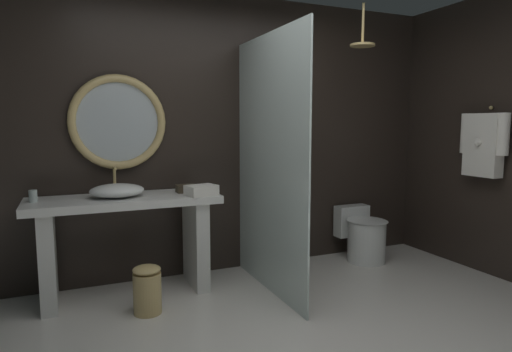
{
  "coord_description": "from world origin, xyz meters",
  "views": [
    {
      "loc": [
        -1.31,
        -2.1,
        1.42
      ],
      "look_at": [
        -0.02,
        0.88,
        1.03
      ],
      "focal_mm": 30.81,
      "sensor_mm": 36.0,
      "label": 1
    }
  ],
  "objects_px": {
    "round_wall_mirror": "(118,122)",
    "hanging_bathrobe": "(483,142)",
    "toilet": "(363,236)",
    "folded_hand_towel": "(201,190)",
    "tissue_box": "(186,189)",
    "waste_bin": "(147,289)",
    "rain_shower_head": "(363,42)",
    "vessel_sink": "(117,190)",
    "tumbler_cup": "(33,196)"
  },
  "relations": [
    {
      "from": "tissue_box",
      "to": "rain_shower_head",
      "type": "xyz_separation_m",
      "value": [
        1.6,
        -0.27,
        1.3
      ]
    },
    {
      "from": "vessel_sink",
      "to": "rain_shower_head",
      "type": "xyz_separation_m",
      "value": [
        2.18,
        -0.24,
        1.28
      ]
    },
    {
      "from": "round_wall_mirror",
      "to": "waste_bin",
      "type": "xyz_separation_m",
      "value": [
        0.09,
        -0.69,
        -1.24
      ]
    },
    {
      "from": "waste_bin",
      "to": "folded_hand_towel",
      "type": "bearing_deg",
      "value": 26.19
    },
    {
      "from": "tissue_box",
      "to": "round_wall_mirror",
      "type": "relative_size",
      "value": 0.2
    },
    {
      "from": "waste_bin",
      "to": "round_wall_mirror",
      "type": "bearing_deg",
      "value": 97.45
    },
    {
      "from": "tissue_box",
      "to": "toilet",
      "type": "xyz_separation_m",
      "value": [
        1.85,
        -0.04,
        -0.6
      ]
    },
    {
      "from": "toilet",
      "to": "folded_hand_towel",
      "type": "xyz_separation_m",
      "value": [
        -1.78,
        -0.17,
        0.61
      ]
    },
    {
      "from": "rain_shower_head",
      "to": "folded_hand_towel",
      "type": "bearing_deg",
      "value": 177.77
    },
    {
      "from": "waste_bin",
      "to": "tissue_box",
      "type": "bearing_deg",
      "value": 46.92
    },
    {
      "from": "rain_shower_head",
      "to": "hanging_bathrobe",
      "type": "distance_m",
      "value": 1.45
    },
    {
      "from": "round_wall_mirror",
      "to": "waste_bin",
      "type": "distance_m",
      "value": 1.42
    },
    {
      "from": "toilet",
      "to": "tissue_box",
      "type": "bearing_deg",
      "value": 178.86
    },
    {
      "from": "vessel_sink",
      "to": "toilet",
      "type": "relative_size",
      "value": 0.76
    },
    {
      "from": "round_wall_mirror",
      "to": "vessel_sink",
      "type": "bearing_deg",
      "value": -102.06
    },
    {
      "from": "rain_shower_head",
      "to": "folded_hand_towel",
      "type": "xyz_separation_m",
      "value": [
        -1.53,
        0.06,
        -1.29
      ]
    },
    {
      "from": "tumbler_cup",
      "to": "round_wall_mirror",
      "type": "bearing_deg",
      "value": 20.18
    },
    {
      "from": "tumbler_cup",
      "to": "toilet",
      "type": "bearing_deg",
      "value": -0.56
    },
    {
      "from": "round_wall_mirror",
      "to": "hanging_bathrobe",
      "type": "distance_m",
      "value": 3.28
    },
    {
      "from": "hanging_bathrobe",
      "to": "folded_hand_towel",
      "type": "relative_size",
      "value": 2.69
    },
    {
      "from": "rain_shower_head",
      "to": "folded_hand_towel",
      "type": "relative_size",
      "value": 1.59
    },
    {
      "from": "vessel_sink",
      "to": "rain_shower_head",
      "type": "relative_size",
      "value": 1.12
    },
    {
      "from": "toilet",
      "to": "tumbler_cup",
      "type": "bearing_deg",
      "value": 179.44
    },
    {
      "from": "tumbler_cup",
      "to": "round_wall_mirror",
      "type": "distance_m",
      "value": 0.9
    },
    {
      "from": "vessel_sink",
      "to": "folded_hand_towel",
      "type": "xyz_separation_m",
      "value": [
        0.65,
        -0.18,
        -0.01
      ]
    },
    {
      "from": "tissue_box",
      "to": "hanging_bathrobe",
      "type": "xyz_separation_m",
      "value": [
        2.59,
        -0.8,
        0.39
      ]
    },
    {
      "from": "rain_shower_head",
      "to": "hanging_bathrobe",
      "type": "bearing_deg",
      "value": -28.39
    },
    {
      "from": "round_wall_mirror",
      "to": "toilet",
      "type": "bearing_deg",
      "value": -6.57
    },
    {
      "from": "round_wall_mirror",
      "to": "rain_shower_head",
      "type": "relative_size",
      "value": 2.11
    },
    {
      "from": "vessel_sink",
      "to": "tumbler_cup",
      "type": "bearing_deg",
      "value": 177.79
    },
    {
      "from": "tumbler_cup",
      "to": "tissue_box",
      "type": "relative_size",
      "value": 0.58
    },
    {
      "from": "tumbler_cup",
      "to": "hanging_bathrobe",
      "type": "relative_size",
      "value": 0.14
    },
    {
      "from": "round_wall_mirror",
      "to": "hanging_bathrobe",
      "type": "relative_size",
      "value": 1.25
    },
    {
      "from": "hanging_bathrobe",
      "to": "toilet",
      "type": "relative_size",
      "value": 1.15
    },
    {
      "from": "hanging_bathrobe",
      "to": "toilet",
      "type": "xyz_separation_m",
      "value": [
        -0.73,
        0.76,
        -0.99
      ]
    },
    {
      "from": "round_wall_mirror",
      "to": "hanging_bathrobe",
      "type": "xyz_separation_m",
      "value": [
        3.1,
        -1.04,
        -0.18
      ]
    },
    {
      "from": "toilet",
      "to": "vessel_sink",
      "type": "bearing_deg",
      "value": 179.86
    },
    {
      "from": "round_wall_mirror",
      "to": "hanging_bathrobe",
      "type": "bearing_deg",
      "value": -18.49
    },
    {
      "from": "tissue_box",
      "to": "waste_bin",
      "type": "relative_size",
      "value": 0.44
    },
    {
      "from": "tumbler_cup",
      "to": "rain_shower_head",
      "type": "xyz_separation_m",
      "value": [
        2.78,
        -0.26,
        1.29
      ]
    },
    {
      "from": "vessel_sink",
      "to": "hanging_bathrobe",
      "type": "height_order",
      "value": "hanging_bathrobe"
    },
    {
      "from": "vessel_sink",
      "to": "tumbler_cup",
      "type": "distance_m",
      "value": 0.61
    },
    {
      "from": "rain_shower_head",
      "to": "toilet",
      "type": "height_order",
      "value": "rain_shower_head"
    },
    {
      "from": "vessel_sink",
      "to": "waste_bin",
      "type": "relative_size",
      "value": 1.16
    },
    {
      "from": "vessel_sink",
      "to": "waste_bin",
      "type": "distance_m",
      "value": 0.83
    },
    {
      "from": "toilet",
      "to": "folded_hand_towel",
      "type": "distance_m",
      "value": 1.89
    },
    {
      "from": "round_wall_mirror",
      "to": "hanging_bathrobe",
      "type": "height_order",
      "value": "round_wall_mirror"
    },
    {
      "from": "vessel_sink",
      "to": "toilet",
      "type": "distance_m",
      "value": 2.51
    },
    {
      "from": "round_wall_mirror",
      "to": "rain_shower_head",
      "type": "bearing_deg",
      "value": -13.43
    },
    {
      "from": "toilet",
      "to": "waste_bin",
      "type": "height_order",
      "value": "toilet"
    }
  ]
}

